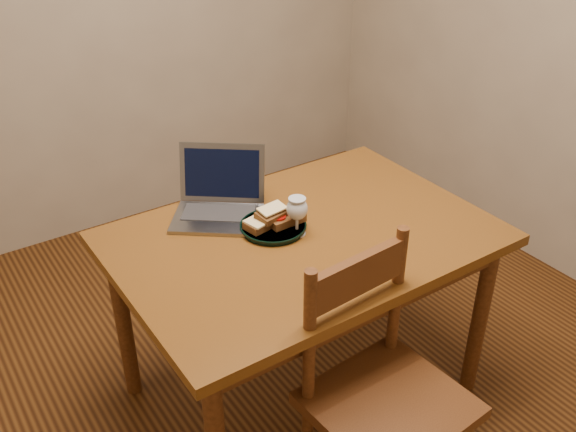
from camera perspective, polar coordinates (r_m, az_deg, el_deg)
floor at (r=2.76m, az=-0.41°, el=-14.14°), size 3.20×3.20×0.02m
table at (r=2.29m, az=1.37°, el=-3.40°), size 1.30×0.90×0.74m
chair at (r=2.02m, az=8.54°, el=-14.72°), size 0.47×0.45×0.47m
plate at (r=2.26m, az=-1.33°, el=-0.98°), size 0.24×0.24×0.02m
sandwich_cheese at (r=2.24m, az=-2.34°, el=-0.52°), size 0.13×0.09×0.04m
sandwich_tomato at (r=2.26m, az=-0.22°, el=-0.11°), size 0.13×0.08×0.04m
sandwich_top at (r=2.24m, az=-1.42°, el=0.28°), size 0.12×0.09×0.04m
milk_glass at (r=2.21m, az=0.81°, el=-0.01°), size 0.07×0.07×0.14m
laptop at (r=2.36m, az=-6.10°, el=1.75°), size 0.43×0.42×0.23m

